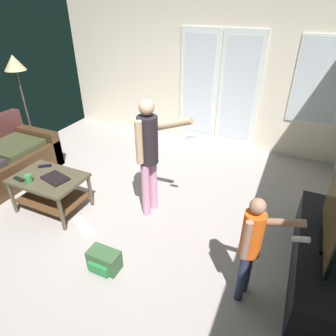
# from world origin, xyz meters

# --- Properties ---
(ground_plane) EXTENTS (5.51, 5.55, 0.02)m
(ground_plane) POSITION_xyz_m (0.00, 0.00, -0.01)
(ground_plane) COLOR #AB9F9B
(wall_back_with_doors) EXTENTS (5.51, 0.09, 2.84)m
(wall_back_with_doors) POSITION_xyz_m (0.11, 2.74, 1.37)
(wall_back_with_doors) COLOR silver
(wall_back_with_doors) RESTS_ON ground_plane
(coffee_table) EXTENTS (0.91, 0.63, 0.51)m
(coffee_table) POSITION_xyz_m (-0.88, -0.28, 0.37)
(coffee_table) COLOR #4D4531
(coffee_table) RESTS_ON ground_plane
(tv_stand) EXTENTS (0.44, 1.75, 0.46)m
(tv_stand) POSITION_xyz_m (2.40, -0.01, 0.23)
(tv_stand) COLOR black
(tv_stand) RESTS_ON ground_plane
(flat_screen_tv) EXTENTS (0.08, 1.05, 0.61)m
(flat_screen_tv) POSITION_xyz_m (2.40, -0.01, 0.77)
(flat_screen_tv) COLOR black
(flat_screen_tv) RESTS_ON tv_stand
(person_adult) EXTENTS (0.71, 0.42, 1.56)m
(person_adult) POSITION_xyz_m (0.36, 0.23, 0.94)
(person_adult) COLOR pink
(person_adult) RESTS_ON ground_plane
(person_child) EXTENTS (0.54, 0.31, 1.16)m
(person_child) POSITION_xyz_m (1.78, -0.55, 0.70)
(person_child) COLOR #2F3452
(person_child) RESTS_ON ground_plane
(floor_lamp) EXTENTS (0.35, 0.35, 1.73)m
(floor_lamp) POSITION_xyz_m (-2.50, 0.94, 1.51)
(floor_lamp) COLOR #2A2A29
(floor_lamp) RESTS_ON ground_plane
(backpack) EXTENTS (0.34, 0.23, 0.23)m
(backpack) POSITION_xyz_m (0.36, -0.85, 0.11)
(backpack) COLOR #3B5E38
(backpack) RESTS_ON ground_plane
(loose_keyboard) EXTENTS (0.45, 0.32, 0.02)m
(loose_keyboard) POSITION_xyz_m (-0.27, -0.43, 0.01)
(loose_keyboard) COLOR white
(loose_keyboard) RESTS_ON ground_plane
(laptop_closed) EXTENTS (0.38, 0.30, 0.03)m
(laptop_closed) POSITION_xyz_m (-0.75, -0.28, 0.52)
(laptop_closed) COLOR black
(laptop_closed) RESTS_ON coffee_table
(cup_near_edge) EXTENTS (0.09, 0.09, 0.10)m
(cup_near_edge) POSITION_xyz_m (-1.00, -0.47, 0.56)
(cup_near_edge) COLOR #368C43
(cup_near_edge) RESTS_ON coffee_table
(tv_remote_black) EXTENTS (0.17, 0.14, 0.02)m
(tv_remote_black) POSITION_xyz_m (-1.11, -0.09, 0.52)
(tv_remote_black) COLOR black
(tv_remote_black) RESTS_ON coffee_table
(dvd_remote_slim) EXTENTS (0.17, 0.07, 0.02)m
(dvd_remote_slim) POSITION_xyz_m (-1.16, -0.48, 0.52)
(dvd_remote_slim) COLOR black
(dvd_remote_slim) RESTS_ON coffee_table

